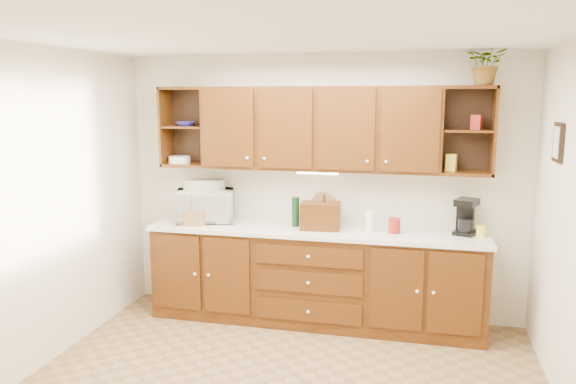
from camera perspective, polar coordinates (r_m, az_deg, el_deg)
The scene contains 24 objects.
ceiling at distance 3.88m, azimuth -1.19°, elevation 15.69°, with size 4.00×4.00×0.00m, color white.
back_wall at distance 5.64m, azimuth 3.39°, elevation 0.54°, with size 4.00×4.00×0.00m, color beige.
left_wall at distance 4.86m, azimuth -24.59°, elevation -1.81°, with size 3.50×3.50×0.00m, color beige.
base_cabinets at distance 5.55m, azimuth 2.75°, elevation -8.64°, with size 3.20×0.60×0.90m, color #331605.
countertop at distance 5.42m, azimuth 2.77°, elevation -3.94°, with size 3.24×0.64×0.04m, color silver.
upper_cabinets at distance 5.42m, azimuth 3.25°, elevation 6.47°, with size 3.20×0.33×0.80m.
undercabinet_light at distance 5.41m, azimuth 3.00°, elevation 1.97°, with size 0.40×0.05×0.03m, color white.
framed_picture at distance 4.75m, azimuth 25.76°, elevation 4.57°, with size 0.03×0.24×0.30m, color black.
wicker_basket at distance 5.65m, azimuth -9.44°, elevation -2.55°, with size 0.25×0.25×0.14m, color olive.
microwave at distance 5.75m, azimuth -8.44°, elevation -1.40°, with size 0.58×0.39×0.32m, color beige.
towel_stack at distance 5.72m, azimuth -8.49°, elevation 0.66°, with size 0.33×0.25×0.10m, color #D5BC64.
wine_bottle at distance 5.47m, azimuth 0.77°, elevation -2.01°, with size 0.07×0.07×0.29m, color black.
woven_tray at distance 5.64m, azimuth 3.54°, elevation -3.10°, with size 0.32×0.32×0.02m, color olive.
bread_box at distance 5.36m, azimuth 3.31°, elevation -2.45°, with size 0.37×0.23×0.26m, color #331605.
mug_tree at distance 5.41m, azimuth 3.67°, elevation -3.19°, with size 0.31×0.30×0.33m.
canister_red at distance 5.31m, azimuth 10.74°, elevation -3.38°, with size 0.11×0.11×0.14m, color maroon.
canister_white at distance 5.34m, azimuth 8.30°, elevation -2.91°, with size 0.08×0.08×0.20m, color white.
canister_yellow at distance 5.36m, azimuth 19.03°, elevation -3.81°, with size 0.08×0.08×0.11m, color yellow.
coffee_maker at distance 5.43m, azimuth 17.63°, elevation -2.44°, with size 0.25×0.28×0.33m.
bowl_stack at distance 5.80m, azimuth -10.29°, elevation 6.83°, with size 0.18×0.18×0.04m, color #292997.
plate_stack at distance 5.88m, azimuth -10.96°, elevation 3.26°, with size 0.22×0.22×0.07m, color white.
pantry_box_yellow at distance 5.34m, azimuth 16.25°, elevation 2.88°, with size 0.09×0.07×0.16m, color yellow.
pantry_box_red at distance 5.34m, azimuth 18.61°, elevation 6.73°, with size 0.09×0.08×0.13m, color maroon.
potted_plant at distance 5.29m, azimuth 19.57°, elevation 12.23°, with size 0.34×0.30×0.38m, color #999999.
Camera 1 is at (0.98, -3.73, 2.19)m, focal length 35.00 mm.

